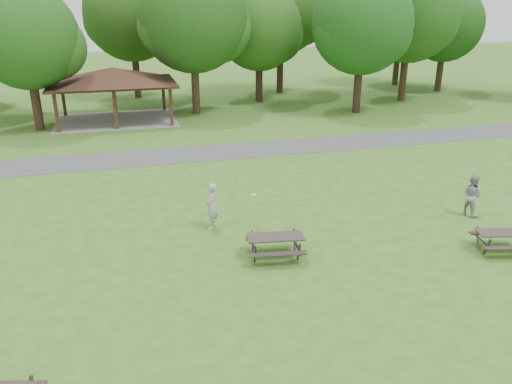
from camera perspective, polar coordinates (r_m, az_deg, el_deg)
The scene contains 17 objects.
ground at distance 15.76m, azimuth 0.35°, elevation -9.82°, with size 160.00×160.00×0.00m, color #396A1E.
asphalt_path at distance 28.44m, azimuth -7.32°, elevation 4.32°, with size 120.00×3.20×0.02m, color #48484B.
pavilion at distance 37.37m, azimuth -16.10°, elevation 12.46°, with size 8.60×7.01×3.76m.
tree_row_d at distance 36.02m, azimuth -24.64°, elevation 15.49°, with size 6.93×6.60×9.27m.
tree_row_e at distance 38.52m, azimuth -7.10°, elevation 18.88°, with size 8.40×8.00×11.02m.
tree_row_f at distance 43.25m, azimuth 0.47°, elevation 17.99°, with size 7.35×7.00×9.55m.
tree_row_g at distance 39.34m, azimuth 12.11°, elevation 17.98°, with size 7.77×7.40×10.25m.
tree_row_h at distance 45.31m, azimuth 17.25°, elevation 18.75°, with size 8.61×8.20×11.37m.
tree_row_i at distance 51.57m, azimuth 20.89°, elevation 17.25°, with size 7.14×6.80×9.52m.
tree_deep_b at distance 46.11m, azimuth -13.90°, elevation 18.90°, with size 8.40×8.00×11.13m.
tree_deep_c at distance 47.43m, azimuth 2.99°, elevation 20.16°, with size 8.82×8.40×11.90m.
tree_deep_d at distance 54.23m, azimuth 16.38°, elevation 19.05°, with size 8.40×8.00×11.27m.
picnic_table_middle at distance 16.67m, azimuth 2.23°, elevation -5.65°, with size 2.09×1.78×0.82m.
picnic_table_far at distance 19.05m, azimuth 26.35°, elevation -4.58°, with size 2.02×1.77×0.75m.
frisbee_in_flight at distance 18.68m, azimuth -0.29°, elevation -0.33°, with size 0.31×0.31×0.02m.
frisbee_thrower at distance 18.72m, azimuth -5.11°, elevation -1.63°, with size 0.66×0.43×1.80m, color #A3A3A5.
frisbee_catcher at distance 21.63m, azimuth 23.42°, elevation -0.33°, with size 0.82×0.64×1.70m, color #979799.
Camera 1 is at (-3.68, -13.03, 8.05)m, focal length 35.00 mm.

